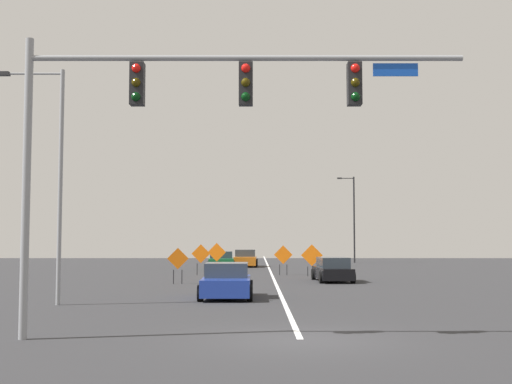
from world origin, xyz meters
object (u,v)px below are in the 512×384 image
object	(u,v)px
street_lamp_near_left	(57,173)
car_blue_far	(228,282)
car_black_passing	(334,270)
car_green_approaching	(223,261)
construction_sign_left_shoulder	(203,255)
construction_sign_right_shoulder	(180,261)
street_lamp_mid_left	(355,215)
construction_sign_median_near	(314,256)
car_orange_distant	(247,259)
construction_sign_left_lane	(218,254)
construction_sign_right_lane	(285,256)
traffic_signal_assembly	(182,109)

from	to	relation	value
street_lamp_near_left	car_blue_far	bearing A→B (deg)	24.61
car_black_passing	car_green_approaching	distance (m)	16.36
construction_sign_left_shoulder	construction_sign_right_shoulder	world-z (taller)	construction_sign_left_shoulder
car_blue_far	street_lamp_mid_left	bearing A→B (deg)	74.46
construction_sign_median_near	car_orange_distant	xyz separation A→B (m)	(-4.48, 14.40, -0.59)
construction_sign_left_lane	car_black_passing	world-z (taller)	construction_sign_left_lane
street_lamp_mid_left	car_orange_distant	size ratio (longest dim) A/B	1.93
street_lamp_mid_left	car_orange_distant	xyz separation A→B (m)	(-10.62, -9.40, -4.03)
car_orange_distant	car_black_passing	bearing A→B (deg)	-75.05
construction_sign_median_near	car_blue_far	size ratio (longest dim) A/B	0.49
street_lamp_near_left	construction_sign_right_lane	world-z (taller)	street_lamp_near_left
car_orange_distant	car_blue_far	size ratio (longest dim) A/B	1.08
street_lamp_mid_left	construction_sign_right_shoulder	size ratio (longest dim) A/B	4.51
traffic_signal_assembly	construction_sign_median_near	distance (m)	27.26
construction_sign_left_lane	car_blue_far	world-z (taller)	construction_sign_left_lane
construction_sign_right_lane	car_orange_distant	distance (m)	13.15
traffic_signal_assembly	car_orange_distant	bearing A→B (deg)	88.70
construction_sign_left_shoulder	car_green_approaching	world-z (taller)	construction_sign_left_shoulder
construction_sign_right_lane	street_lamp_mid_left	bearing A→B (deg)	70.44
construction_sign_right_shoulder	construction_sign_left_lane	world-z (taller)	construction_sign_left_lane
traffic_signal_assembly	car_black_passing	distance (m)	22.69
street_lamp_near_left	car_black_passing	xyz separation A→B (m)	(11.64, 13.11, -4.15)
street_lamp_mid_left	car_black_passing	world-z (taller)	street_lamp_mid_left
traffic_signal_assembly	car_blue_far	bearing A→B (deg)	86.61
street_lamp_near_left	street_lamp_mid_left	size ratio (longest dim) A/B	1.00
construction_sign_left_shoulder	street_lamp_near_left	bearing A→B (deg)	-100.85
construction_sign_left_shoulder	car_blue_far	bearing A→B (deg)	-81.66
car_black_passing	car_blue_far	size ratio (longest dim) A/B	1.12
car_black_passing	construction_sign_right_lane	bearing A→B (deg)	110.60
construction_sign_median_near	construction_sign_right_lane	size ratio (longest dim) A/B	1.04
construction_sign_median_near	car_black_passing	distance (m)	5.17
construction_sign_left_lane	construction_sign_median_near	bearing A→B (deg)	-42.84
traffic_signal_assembly	car_orange_distant	size ratio (longest dim) A/B	2.41
street_lamp_mid_left	construction_sign_left_shoulder	distance (m)	26.41
street_lamp_near_left	construction_sign_right_lane	distance (m)	22.04
construction_sign_right_shoulder	construction_sign_right_lane	world-z (taller)	construction_sign_right_lane
construction_sign_median_near	construction_sign_left_shoulder	bearing A→B (deg)	170.07
construction_sign_right_shoulder	construction_sign_right_lane	bearing A→B (deg)	55.14
traffic_signal_assembly	car_blue_far	world-z (taller)	traffic_signal_assembly
car_blue_far	car_orange_distant	bearing A→B (deg)	89.47
construction_sign_left_lane	car_blue_far	xyz separation A→B (m)	(1.67, -21.32, -0.66)
construction_sign_right_lane	car_green_approaching	distance (m)	9.35
construction_sign_left_lane	car_orange_distant	xyz separation A→B (m)	(1.95, 8.44, -0.64)
street_lamp_near_left	construction_sign_right_shoulder	size ratio (longest dim) A/B	4.54
traffic_signal_assembly	car_black_passing	xyz separation A→B (m)	(6.12, 21.30, -4.89)
construction_sign_left_lane	street_lamp_mid_left	bearing A→B (deg)	54.84
construction_sign_right_shoulder	construction_sign_right_lane	xyz separation A→B (m)	(5.95, 8.55, 0.02)
construction_sign_right_shoulder	car_green_approaching	bearing A→B (deg)	85.12
street_lamp_near_left	car_black_passing	distance (m)	18.02
construction_sign_right_shoulder	car_orange_distant	xyz separation A→B (m)	(3.24, 21.41, -0.54)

